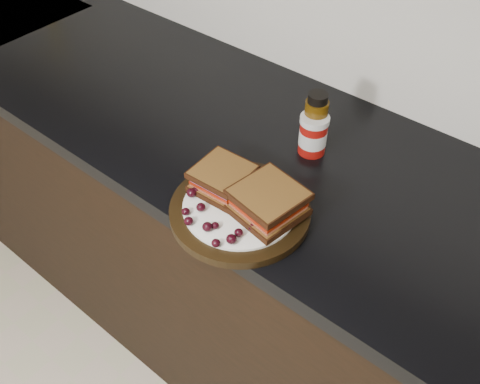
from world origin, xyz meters
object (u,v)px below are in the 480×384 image
at_px(oil_bottle, 315,122).
at_px(plate, 240,210).
at_px(sandwich_left, 223,178).
at_px(condiment_jar, 313,134).

bearing_deg(oil_bottle, plate, -88.75).
relative_size(plate, sandwich_left, 2.61).
bearing_deg(sandwich_left, plate, -19.07).
bearing_deg(condiment_jar, sandwich_left, -104.25).
xyz_separation_m(plate, sandwich_left, (-0.06, 0.02, 0.04)).
relative_size(sandwich_left, condiment_jar, 1.13).
bearing_deg(plate, sandwich_left, 163.72).
height_order(plate, condiment_jar, condiment_jar).
height_order(plate, oil_bottle, oil_bottle).
xyz_separation_m(condiment_jar, oil_bottle, (-0.01, 0.01, 0.02)).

